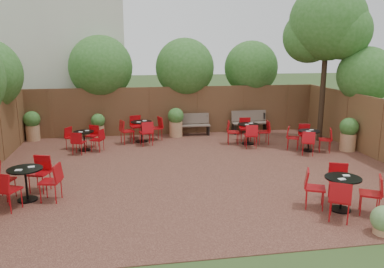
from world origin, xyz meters
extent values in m
plane|color=#354F23|center=(0.00, 0.00, 0.00)|extent=(80.00, 80.00, 0.00)
cube|color=#3C1F18|center=(0.00, 0.00, 0.01)|extent=(12.00, 10.00, 0.02)
cube|color=#4F2C1D|center=(0.00, 5.00, 1.00)|extent=(12.00, 0.08, 2.00)
cube|color=#4F2C1D|center=(6.00, 0.00, 1.00)|extent=(0.08, 10.00, 2.00)
cube|color=silver|center=(-4.50, 8.00, 4.00)|extent=(5.00, 4.00, 8.00)
sphere|color=#2D6320|center=(-3.00, 5.70, 2.78)|extent=(2.61, 2.61, 2.61)
sphere|color=#2D6320|center=(0.50, 5.60, 2.74)|extent=(2.48, 2.48, 2.48)
sphere|color=#2D6320|center=(3.50, 5.80, 2.71)|extent=(2.35, 2.35, 2.35)
sphere|color=#2D6320|center=(6.60, 2.00, 2.61)|extent=(2.04, 2.04, 2.04)
cylinder|color=black|center=(5.40, 2.83, 2.38)|extent=(0.23, 0.23, 4.72)
sphere|color=#2D6320|center=(5.40, 2.83, 4.50)|extent=(2.82, 2.82, 2.82)
sphere|color=#2D6320|center=(4.90, 3.23, 3.98)|extent=(1.97, 1.97, 1.97)
sphere|color=#2D6320|center=(5.80, 2.43, 4.17)|extent=(2.06, 2.06, 2.06)
cube|color=brown|center=(0.65, 4.55, 0.43)|extent=(1.45, 0.46, 0.05)
cube|color=brown|center=(0.65, 4.74, 0.69)|extent=(1.45, 0.13, 0.44)
cube|color=black|center=(0.00, 4.55, 0.21)|extent=(0.07, 0.43, 0.39)
cube|color=black|center=(1.31, 4.55, 0.21)|extent=(0.07, 0.43, 0.39)
cube|color=brown|center=(3.12, 4.55, 0.46)|extent=(1.55, 0.51, 0.05)
cube|color=brown|center=(3.12, 4.75, 0.74)|extent=(1.54, 0.17, 0.46)
cube|color=black|center=(2.43, 4.55, 0.22)|extent=(0.08, 0.46, 0.41)
cube|color=black|center=(3.82, 4.55, 0.22)|extent=(0.08, 0.46, 0.41)
cylinder|color=black|center=(-3.52, 2.83, 0.03)|extent=(0.41, 0.41, 0.03)
cylinder|color=black|center=(-3.52, 2.83, 0.36)|extent=(0.05, 0.05, 0.65)
cylinder|color=black|center=(-3.52, 2.83, 0.69)|extent=(0.70, 0.70, 0.03)
cube|color=white|center=(-3.41, 2.91, 0.71)|extent=(0.15, 0.13, 0.01)
cube|color=white|center=(-3.61, 2.72, 0.71)|extent=(0.15, 0.13, 0.01)
cylinder|color=black|center=(4.27, 1.44, 0.03)|extent=(0.43, 0.43, 0.03)
cylinder|color=black|center=(4.27, 1.44, 0.38)|extent=(0.05, 0.05, 0.69)
cylinder|color=black|center=(4.27, 1.44, 0.73)|extent=(0.74, 0.74, 0.03)
cube|color=white|center=(4.39, 1.52, 0.76)|extent=(0.16, 0.14, 0.01)
cube|color=white|center=(4.17, 1.32, 0.76)|extent=(0.16, 0.14, 0.01)
cylinder|color=black|center=(2.67, -3.46, 0.04)|extent=(0.46, 0.46, 0.03)
cylinder|color=black|center=(2.67, -3.46, 0.41)|extent=(0.05, 0.05, 0.73)
cylinder|color=black|center=(2.67, -3.46, 0.78)|extent=(0.79, 0.79, 0.03)
cube|color=white|center=(2.80, -3.38, 0.80)|extent=(0.18, 0.15, 0.02)
cube|color=white|center=(2.57, -3.59, 0.80)|extent=(0.18, 0.15, 0.02)
cylinder|color=black|center=(-1.47, 3.79, 0.04)|extent=(0.47, 0.47, 0.03)
cylinder|color=black|center=(-1.47, 3.79, 0.41)|extent=(0.05, 0.05, 0.75)
cylinder|color=black|center=(-1.47, 3.79, 0.80)|extent=(0.81, 0.81, 0.03)
cube|color=white|center=(-1.34, 3.87, 0.82)|extent=(0.17, 0.14, 0.02)
cube|color=white|center=(-1.57, 3.66, 0.82)|extent=(0.17, 0.14, 0.02)
cylinder|color=black|center=(2.47, 2.75, 0.04)|extent=(0.45, 0.45, 0.03)
cylinder|color=black|center=(2.47, 2.75, 0.40)|extent=(0.05, 0.05, 0.72)
cylinder|color=black|center=(2.47, 2.75, 0.77)|extent=(0.78, 0.78, 0.03)
cube|color=white|center=(2.60, 2.83, 0.80)|extent=(0.16, 0.12, 0.02)
cube|color=white|center=(2.37, 2.63, 0.80)|extent=(0.16, 0.12, 0.02)
cylinder|color=black|center=(-4.42, -1.67, 0.04)|extent=(0.47, 0.47, 0.03)
cylinder|color=black|center=(-4.42, -1.67, 0.41)|extent=(0.05, 0.05, 0.75)
cylinder|color=black|center=(-4.42, -1.67, 0.80)|extent=(0.81, 0.81, 0.03)
cube|color=white|center=(-4.29, -1.59, 0.82)|extent=(0.18, 0.15, 0.02)
cube|color=white|center=(-4.52, -1.80, 0.82)|extent=(0.18, 0.15, 0.02)
cylinder|color=tan|center=(-3.14, 4.61, 0.28)|extent=(0.46, 0.46, 0.53)
sphere|color=#2D6320|center=(-3.14, 4.61, 0.75)|extent=(0.55, 0.55, 0.55)
cylinder|color=tan|center=(-0.05, 4.45, 0.33)|extent=(0.54, 0.54, 0.61)
sphere|color=#2D6320|center=(-0.05, 4.45, 0.88)|extent=(0.64, 0.64, 0.64)
cylinder|color=tan|center=(-5.65, 4.70, 0.32)|extent=(0.53, 0.53, 0.60)
sphere|color=#2D6320|center=(-5.65, 4.70, 0.86)|extent=(0.63, 0.63, 0.63)
cylinder|color=tan|center=(5.65, 1.24, 0.33)|extent=(0.54, 0.54, 0.61)
sphere|color=#2D6320|center=(5.65, 1.24, 0.88)|extent=(0.64, 0.64, 0.64)
cylinder|color=tan|center=(2.90, -4.65, 0.11)|extent=(0.39, 0.39, 0.18)
camera|label=1|loc=(-1.98, -10.96, 3.62)|focal=36.41mm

